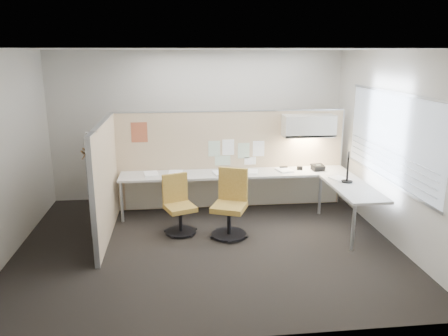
{
  "coord_description": "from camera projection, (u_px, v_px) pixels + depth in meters",
  "views": [
    {
      "loc": [
        -0.42,
        -5.98,
        2.77
      ],
      "look_at": [
        0.34,
        0.8,
        0.95
      ],
      "focal_mm": 35.0,
      "sensor_mm": 36.0,
      "label": 1
    }
  ],
  "objects": [
    {
      "name": "coat_hook",
      "position": [
        87.0,
        160.0,
        5.66
      ],
      "size": [
        0.18,
        0.47,
        1.42
      ],
      "color": "silver",
      "rests_on": "partition_left"
    },
    {
      "name": "floor",
      "position": [
        207.0,
        244.0,
        6.51
      ],
      "size": [
        5.5,
        4.5,
        0.01
      ],
      "primitive_type": "cube",
      "color": "black",
      "rests_on": "ground"
    },
    {
      "name": "chair_left",
      "position": [
        179.0,
        206.0,
        6.82
      ],
      "size": [
        0.55,
        0.56,
        0.91
      ],
      "rotation": [
        0.0,
        0.0,
        0.36
      ],
      "color": "black",
      "rests_on": "floor"
    },
    {
      "name": "paper_stack_3",
      "position": [
        251.0,
        172.0,
        7.64
      ],
      "size": [
        0.28,
        0.34,
        0.01
      ],
      "primitive_type": "cube",
      "rotation": [
        0.0,
        0.0,
        -0.19
      ],
      "color": "white",
      "rests_on": "desk"
    },
    {
      "name": "partition_left",
      "position": [
        106.0,
        181.0,
        6.6
      ],
      "size": [
        0.06,
        2.2,
        1.75
      ],
      "primitive_type": "cube",
      "color": "beige",
      "rests_on": "floor"
    },
    {
      "name": "pinned_papers",
      "position": [
        235.0,
        152.0,
        7.81
      ],
      "size": [
        1.01,
        0.0,
        0.47
      ],
      "color": "#8CBF8C",
      "rests_on": "partition_back"
    },
    {
      "name": "paper_stack_4",
      "position": [
        284.0,
        170.0,
        7.7
      ],
      "size": [
        0.29,
        0.34,
        0.03
      ],
      "primitive_type": "cube",
      "rotation": [
        0.0,
        0.0,
        0.23
      ],
      "color": "white",
      "rests_on": "desk"
    },
    {
      "name": "overhead_bin",
      "position": [
        309.0,
        126.0,
        7.65
      ],
      "size": [
        0.9,
        0.36,
        0.38
      ],
      "primitive_type": "cube",
      "color": "beige",
      "rests_on": "partition_back"
    },
    {
      "name": "phone",
      "position": [
        318.0,
        168.0,
        7.72
      ],
      "size": [
        0.23,
        0.21,
        0.12
      ],
      "rotation": [
        0.0,
        0.0,
        0.11
      ],
      "color": "black",
      "rests_on": "desk"
    },
    {
      "name": "wall_back",
      "position": [
        198.0,
        126.0,
        8.3
      ],
      "size": [
        5.5,
        0.02,
        2.8
      ],
      "primitive_type": "cube",
      "color": "beige",
      "rests_on": "ground"
    },
    {
      "name": "tape_dispenser",
      "position": [
        300.0,
        168.0,
        7.77
      ],
      "size": [
        0.11,
        0.08,
        0.06
      ],
      "primitive_type": "cube",
      "rotation": [
        0.0,
        0.0,
        -0.23
      ],
      "color": "black",
      "rests_on": "desk"
    },
    {
      "name": "wall_left",
      "position": [
        2.0,
        157.0,
        5.85
      ],
      "size": [
        0.02,
        4.5,
        2.8
      ],
      "primitive_type": "cube",
      "color": "beige",
      "rests_on": "ground"
    },
    {
      "name": "partition_back",
      "position": [
        231.0,
        160.0,
        7.87
      ],
      "size": [
        4.1,
        0.06,
        1.75
      ],
      "primitive_type": "cube",
      "color": "beige",
      "rests_on": "floor"
    },
    {
      "name": "task_light_strip",
      "position": [
        308.0,
        137.0,
        7.71
      ],
      "size": [
        0.6,
        0.06,
        0.02
      ],
      "primitive_type": "cube",
      "color": "#FFEABF",
      "rests_on": "overhead_bin"
    },
    {
      "name": "stapler",
      "position": [
        284.0,
        168.0,
        7.82
      ],
      "size": [
        0.14,
        0.06,
        0.05
      ],
      "primitive_type": "cube",
      "rotation": [
        0.0,
        0.0,
        0.11
      ],
      "color": "black",
      "rests_on": "desk"
    },
    {
      "name": "poster",
      "position": [
        139.0,
        132.0,
        7.53
      ],
      "size": [
        0.28,
        0.0,
        0.35
      ],
      "primitive_type": "cube",
      "color": "#F8561F",
      "rests_on": "partition_back"
    },
    {
      "name": "wall_front",
      "position": [
        224.0,
        207.0,
        3.98
      ],
      "size": [
        5.5,
        0.02,
        2.8
      ],
      "primitive_type": "cube",
      "color": "beige",
      "rests_on": "ground"
    },
    {
      "name": "paper_stack_0",
      "position": [
        151.0,
        174.0,
        7.47
      ],
      "size": [
        0.27,
        0.33,
        0.03
      ],
      "primitive_type": "cube",
      "rotation": [
        0.0,
        0.0,
        0.15
      ],
      "color": "white",
      "rests_on": "desk"
    },
    {
      "name": "paper_stack_2",
      "position": [
        220.0,
        173.0,
        7.47
      ],
      "size": [
        0.28,
        0.34,
        0.04
      ],
      "primitive_type": "cube",
      "rotation": [
        0.0,
        0.0,
        0.19
      ],
      "color": "white",
      "rests_on": "desk"
    },
    {
      "name": "ceiling",
      "position": [
        205.0,
        49.0,
        5.78
      ],
      "size": [
        5.5,
        4.5,
        0.01
      ],
      "primitive_type": "cube",
      "color": "white",
      "rests_on": "wall_back"
    },
    {
      "name": "window_pane",
      "position": [
        392.0,
        138.0,
        6.4
      ],
      "size": [
        0.01,
        2.8,
        1.3
      ],
      "primitive_type": "cube",
      "color": "#8F98A6",
      "rests_on": "wall_right"
    },
    {
      "name": "monitor",
      "position": [
        348.0,
        166.0,
        6.97
      ],
      "size": [
        0.2,
        0.41,
        0.46
      ],
      "rotation": [
        0.0,
        0.0,
        1.17
      ],
      "color": "black",
      "rests_on": "desk"
    },
    {
      "name": "desk",
      "position": [
        256.0,
        181.0,
        7.53
      ],
      "size": [
        4.0,
        2.07,
        0.73
      ],
      "color": "beige",
      "rests_on": "floor"
    },
    {
      "name": "paper_stack_5",
      "position": [
        340.0,
        179.0,
        7.19
      ],
      "size": [
        0.32,
        0.36,
        0.02
      ],
      "primitive_type": "cube",
      "rotation": [
        0.0,
        0.0,
        0.36
      ],
      "color": "white",
      "rests_on": "desk"
    },
    {
      "name": "wall_right",
      "position": [
        392.0,
        147.0,
        6.44
      ],
      "size": [
        0.02,
        4.5,
        2.8
      ],
      "primitive_type": "cube",
      "color": "beige",
      "rests_on": "ground"
    },
    {
      "name": "chair_right",
      "position": [
        230.0,
        206.0,
        6.7
      ],
      "size": [
        0.63,
        0.64,
        1.03
      ],
      "rotation": [
        0.0,
        0.0,
        -0.39
      ],
      "color": "black",
      "rests_on": "floor"
    },
    {
      "name": "paper_stack_1",
      "position": [
        175.0,
        173.0,
        7.56
      ],
      "size": [
        0.25,
        0.32,
        0.02
      ],
      "primitive_type": "cube",
      "rotation": [
        0.0,
        0.0,
        -0.08
      ],
      "color": "white",
      "rests_on": "desk"
    }
  ]
}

